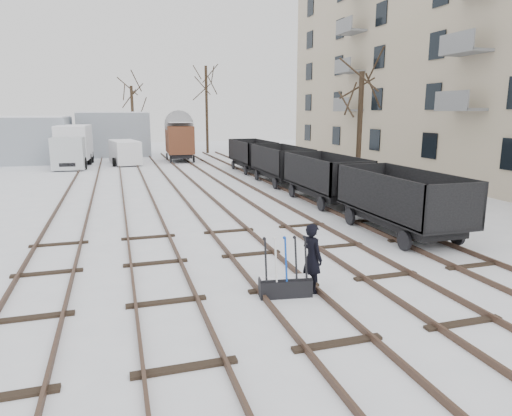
{
  "coord_description": "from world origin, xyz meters",
  "views": [
    {
      "loc": [
        -3.94,
        -10.38,
        4.48
      ],
      "look_at": [
        0.61,
        4.47,
        1.2
      ],
      "focal_mm": 32.0,
      "sensor_mm": 36.0,
      "label": 1
    }
  ],
  "objects_px": {
    "worker": "(312,258)",
    "freight_wagon_a": "(400,211)",
    "lorry": "(73,146)",
    "box_van_wagon": "(179,138)",
    "panel_van": "(125,152)",
    "ground_frame": "(285,285)"
  },
  "relations": [
    {
      "from": "lorry",
      "to": "worker",
      "type": "bearing_deg",
      "value": -72.08
    },
    {
      "from": "worker",
      "to": "freight_wagon_a",
      "type": "distance_m",
      "value": 6.79
    },
    {
      "from": "ground_frame",
      "to": "box_van_wagon",
      "type": "distance_m",
      "value": 32.54
    },
    {
      "from": "panel_van",
      "to": "ground_frame",
      "type": "bearing_deg",
      "value": -93.49
    },
    {
      "from": "lorry",
      "to": "panel_van",
      "type": "height_order",
      "value": "lorry"
    },
    {
      "from": "panel_van",
      "to": "worker",
      "type": "bearing_deg",
      "value": -92.11
    },
    {
      "from": "worker",
      "to": "freight_wagon_a",
      "type": "height_order",
      "value": "freight_wagon_a"
    },
    {
      "from": "freight_wagon_a",
      "to": "lorry",
      "type": "distance_m",
      "value": 29.8
    },
    {
      "from": "worker",
      "to": "freight_wagon_a",
      "type": "bearing_deg",
      "value": -69.95
    },
    {
      "from": "ground_frame",
      "to": "box_van_wagon",
      "type": "height_order",
      "value": "box_van_wagon"
    },
    {
      "from": "box_van_wagon",
      "to": "panel_van",
      "type": "xyz_separation_m",
      "value": [
        -4.9,
        -1.1,
        -1.02
      ]
    },
    {
      "from": "ground_frame",
      "to": "lorry",
      "type": "height_order",
      "value": "lorry"
    },
    {
      "from": "freight_wagon_a",
      "to": "ground_frame",
      "type": "bearing_deg",
      "value": -145.32
    },
    {
      "from": "ground_frame",
      "to": "box_van_wagon",
      "type": "bearing_deg",
      "value": 95.0
    },
    {
      "from": "lorry",
      "to": "panel_van",
      "type": "distance_m",
      "value": 4.19
    },
    {
      "from": "freight_wagon_a",
      "to": "panel_van",
      "type": "height_order",
      "value": "freight_wagon_a"
    },
    {
      "from": "ground_frame",
      "to": "worker",
      "type": "bearing_deg",
      "value": 15.83
    },
    {
      "from": "ground_frame",
      "to": "lorry",
      "type": "relative_size",
      "value": 0.2
    },
    {
      "from": "worker",
      "to": "lorry",
      "type": "xyz_separation_m",
      "value": [
        -7.92,
        30.8,
        0.85
      ]
    },
    {
      "from": "ground_frame",
      "to": "freight_wagon_a",
      "type": "relative_size",
      "value": 0.26
    },
    {
      "from": "freight_wagon_a",
      "to": "box_van_wagon",
      "type": "relative_size",
      "value": 1.2
    },
    {
      "from": "ground_frame",
      "to": "box_van_wagon",
      "type": "relative_size",
      "value": 0.31
    }
  ]
}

